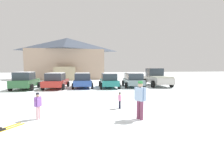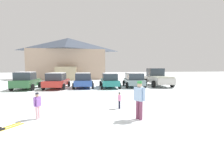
{
  "view_description": "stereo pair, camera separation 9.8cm",
  "coord_description": "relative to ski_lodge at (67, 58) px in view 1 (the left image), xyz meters",
  "views": [
    {
      "loc": [
        -0.95,
        -3.95,
        2.24
      ],
      "look_at": [
        1.19,
        7.31,
        1.16
      ],
      "focal_mm": 28.0,
      "sensor_mm": 36.0,
      "label": 1
    },
    {
      "loc": [
        -0.85,
        -3.97,
        2.24
      ],
      "look_at": [
        1.19,
        7.31,
        1.16
      ],
      "focal_mm": 28.0,
      "sensor_mm": 36.0,
      "label": 2
    }
  ],
  "objects": [
    {
      "name": "ground",
      "position": [
        3.18,
        -32.94,
        -4.16
      ],
      "size": [
        160.0,
        160.0,
        0.0
      ],
      "primitive_type": "plane",
      "color": "white"
    },
    {
      "name": "parked_green_coupe",
      "position": [
        -3.23,
        -17.61,
        -3.26
      ],
      "size": [
        2.35,
        4.14,
        1.82
      ],
      "color": "#2F6438",
      "rests_on": "ground"
    },
    {
      "name": "skier_adult_in_blue_parka",
      "position": [
        4.8,
        -29.86,
        -3.22
      ],
      "size": [
        0.41,
        0.55,
        1.67
      ],
      "color": "#783B56",
      "rests_on": "ground"
    },
    {
      "name": "ski_lodge",
      "position": [
        0.0,
        0.0,
        0.0
      ],
      "size": [
        14.98,
        11.18,
        8.21
      ],
      "color": "tan",
      "rests_on": "ground"
    },
    {
      "name": "skier_child_in_purple_jacket",
      "position": [
        0.47,
        -29.01,
        -3.5
      ],
      "size": [
        0.28,
        0.39,
        1.16
      ],
      "color": "beige",
      "rests_on": "ground"
    },
    {
      "name": "pickup_truck",
      "position": [
        11.68,
        -16.75,
        -3.16
      ],
      "size": [
        2.84,
        5.8,
        2.15
      ],
      "color": "beige",
      "rests_on": "ground"
    },
    {
      "name": "parked_teal_hatchback",
      "position": [
        5.54,
        -17.63,
        -3.33
      ],
      "size": [
        2.35,
        4.61,
        1.64
      ],
      "color": "#217E78",
      "rests_on": "ground"
    },
    {
      "name": "parked_red_sedan",
      "position": [
        -0.19,
        -17.36,
        -3.31
      ],
      "size": [
        2.62,
        4.92,
        1.7
      ],
      "color": "#B52D26",
      "rests_on": "ground"
    },
    {
      "name": "skier_child_in_pink_snowsuit",
      "position": [
        4.4,
        -27.73,
        -3.65
      ],
      "size": [
        0.13,
        0.33,
        0.89
      ],
      "color": "black",
      "rests_on": "ground"
    },
    {
      "name": "parked_blue_hatchback",
      "position": [
        2.65,
        -17.19,
        -3.32
      ],
      "size": [
        2.35,
        4.39,
        1.67
      ],
      "color": "#2D509F",
      "rests_on": "ground"
    },
    {
      "name": "pair_of_skis",
      "position": [
        -0.52,
        -30.19,
        -4.14
      ],
      "size": [
        1.17,
        1.53,
        0.08
      ],
      "color": "gold",
      "rests_on": "ground"
    },
    {
      "name": "parked_grey_wagon",
      "position": [
        8.44,
        -17.39,
        -3.27
      ],
      "size": [
        2.64,
        4.78,
        1.65
      ],
      "color": "gray",
      "rests_on": "ground"
    }
  ]
}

